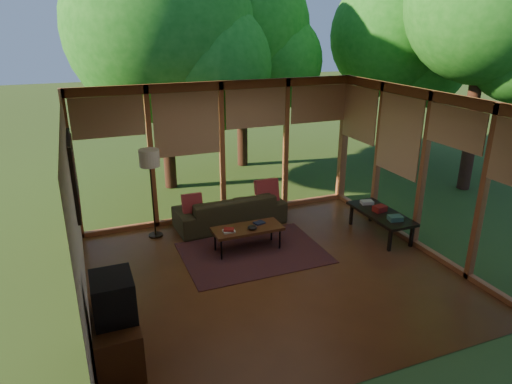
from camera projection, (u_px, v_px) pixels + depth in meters
name	position (u px, v px, depth m)	size (l,w,h in m)	color
floor	(273.00, 273.00, 7.20)	(5.50, 5.50, 0.00)	brown
ceiling	(275.00, 101.00, 6.26)	(5.50, 5.50, 0.00)	silver
wall_left	(76.00, 221.00, 5.77)	(0.04, 5.00, 2.70)	beige
wall_front	(375.00, 274.00, 4.55)	(5.50, 0.04, 2.70)	beige
window_wall_back	(222.00, 152.00, 8.91)	(5.50, 0.12, 2.70)	#A15832
window_wall_right	(423.00, 172.00, 7.68)	(0.12, 5.00, 2.70)	#A15832
exterior_lawn	(383.00, 130.00, 16.95)	(40.00, 40.00, 0.00)	#324C1C
tree_nw	(160.00, 28.00, 9.81)	(4.09, 4.09, 5.66)	#3B1F15
tree_ne	(240.00, 29.00, 11.58)	(3.54, 3.54, 5.34)	#3B1F15
tree_se	(489.00, 1.00, 9.44)	(3.46, 3.46, 5.88)	#3B1F15
tree_far	(393.00, 36.00, 12.36)	(3.39, 3.39, 5.10)	#3B1F15
rug	(253.00, 253.00, 7.82)	(2.38, 1.68, 0.01)	maroon
sofa	(230.00, 210.00, 8.82)	(2.10, 0.82, 0.61)	#36301B
pillow_left	(192.00, 204.00, 8.43)	(0.37, 0.12, 0.37)	maroon
pillow_right	(267.00, 191.00, 8.93)	(0.46, 0.15, 0.46)	maroon
ct_book_lower	(229.00, 231.00, 7.62)	(0.20, 0.15, 0.03)	beige
ct_book_upper	(229.00, 230.00, 7.61)	(0.17, 0.13, 0.03)	maroon
ct_book_side	(259.00, 223.00, 7.94)	(0.18, 0.14, 0.03)	#161D32
ct_bowl	(252.00, 227.00, 7.71)	(0.16, 0.16, 0.07)	black
media_cabinet	(117.00, 339.00, 5.23)	(0.50, 1.00, 0.60)	#562D17
television	(113.00, 297.00, 5.05)	(0.45, 0.55, 0.50)	black
console_book_a	(395.00, 218.00, 7.98)	(0.24, 0.17, 0.09)	#355C50
console_book_b	(380.00, 209.00, 8.37)	(0.23, 0.17, 0.11)	maroon
console_book_c	(367.00, 202.00, 8.72)	(0.23, 0.17, 0.06)	beige
floor_lamp	(150.00, 163.00, 7.97)	(0.36, 0.36, 1.65)	black
coffee_table	(247.00, 229.00, 7.80)	(1.20, 0.50, 0.43)	#562D17
side_console	(381.00, 214.00, 8.36)	(0.60, 1.40, 0.46)	black
wall_painting	(74.00, 174.00, 6.93)	(0.06, 1.35, 1.15)	black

